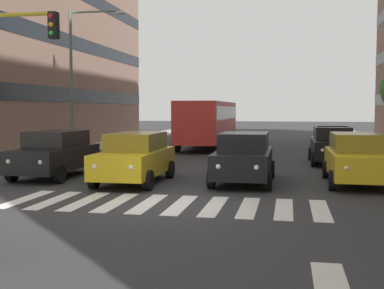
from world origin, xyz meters
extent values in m
plane|color=#2D2D30|center=(0.00, 0.00, 0.00)|extent=(180.00, 180.00, 0.00)
cube|color=black|center=(15.37, -19.62, 3.40)|extent=(9.99, 23.80, 0.90)
cube|color=black|center=(15.37, -19.62, 6.81)|extent=(9.99, 23.80, 0.90)
cube|color=silver|center=(-4.05, 0.00, 0.00)|extent=(0.45, 2.80, 0.01)
cube|color=silver|center=(-3.15, 0.00, 0.00)|extent=(0.45, 2.80, 0.01)
cube|color=silver|center=(-2.25, 0.00, 0.00)|extent=(0.45, 2.80, 0.01)
cube|color=silver|center=(-1.35, 0.00, 0.00)|extent=(0.45, 2.80, 0.01)
cube|color=silver|center=(-0.45, 0.00, 0.00)|extent=(0.45, 2.80, 0.01)
cube|color=silver|center=(0.45, 0.00, 0.00)|extent=(0.45, 2.80, 0.01)
cube|color=silver|center=(1.35, 0.00, 0.00)|extent=(0.45, 2.80, 0.01)
cube|color=silver|center=(2.25, 0.00, 0.00)|extent=(0.45, 2.80, 0.01)
cube|color=silver|center=(3.15, 0.00, 0.00)|extent=(0.45, 2.80, 0.01)
cube|color=silver|center=(4.05, 0.00, 0.00)|extent=(0.45, 2.80, 0.01)
cube|color=silver|center=(-3.87, 5.50, 0.00)|extent=(0.50, 2.20, 0.01)
cube|color=gold|center=(-5.51, -4.60, 0.72)|extent=(1.80, 4.40, 0.80)
cube|color=olive|center=(-5.51, -4.80, 1.42)|extent=(1.58, 2.46, 0.60)
cylinder|color=black|center=(-4.61, -3.15, 0.32)|extent=(0.22, 0.64, 0.64)
cylinder|color=black|center=(-6.41, -6.06, 0.32)|extent=(0.22, 0.64, 0.64)
cylinder|color=black|center=(-4.61, -6.06, 0.32)|extent=(0.22, 0.64, 0.64)
sphere|color=white|center=(-4.93, -2.45, 0.80)|extent=(0.18, 0.18, 0.18)
cube|color=black|center=(-1.74, -4.27, 0.72)|extent=(1.80, 4.40, 0.80)
cube|color=black|center=(-1.74, -4.47, 1.42)|extent=(1.58, 2.46, 0.60)
cylinder|color=black|center=(-2.64, -2.82, 0.32)|extent=(0.22, 0.64, 0.64)
cylinder|color=black|center=(-0.84, -2.82, 0.32)|extent=(0.22, 0.64, 0.64)
cylinder|color=black|center=(-2.64, -5.73, 0.32)|extent=(0.22, 0.64, 0.64)
cylinder|color=black|center=(-0.84, -5.73, 0.32)|extent=(0.22, 0.64, 0.64)
sphere|color=white|center=(-2.32, -2.12, 0.80)|extent=(0.18, 0.18, 0.18)
sphere|color=white|center=(-1.16, -2.12, 0.80)|extent=(0.18, 0.18, 0.18)
cube|color=gold|center=(1.93, -3.53, 0.72)|extent=(1.80, 4.40, 0.80)
cube|color=olive|center=(1.93, -3.73, 1.42)|extent=(1.58, 2.46, 0.60)
cylinder|color=black|center=(1.03, -2.08, 0.32)|extent=(0.22, 0.64, 0.64)
cylinder|color=black|center=(2.83, -2.08, 0.32)|extent=(0.22, 0.64, 0.64)
cylinder|color=black|center=(1.03, -4.98, 0.32)|extent=(0.22, 0.64, 0.64)
cylinder|color=black|center=(2.83, -4.98, 0.32)|extent=(0.22, 0.64, 0.64)
sphere|color=white|center=(1.36, -1.38, 0.80)|extent=(0.18, 0.18, 0.18)
sphere|color=white|center=(2.51, -1.38, 0.80)|extent=(0.18, 0.18, 0.18)
cube|color=black|center=(5.30, -4.36, 0.72)|extent=(1.80, 4.40, 0.80)
cube|color=black|center=(5.30, -4.56, 1.42)|extent=(1.58, 2.46, 0.60)
cylinder|color=black|center=(4.40, -2.91, 0.32)|extent=(0.22, 0.64, 0.64)
cylinder|color=black|center=(6.20, -2.91, 0.32)|extent=(0.22, 0.64, 0.64)
cylinder|color=black|center=(4.40, -5.81, 0.32)|extent=(0.22, 0.64, 0.64)
cylinder|color=black|center=(6.20, -5.81, 0.32)|extent=(0.22, 0.64, 0.64)
sphere|color=white|center=(4.73, -2.21, 0.80)|extent=(0.18, 0.18, 0.18)
sphere|color=white|center=(5.88, -2.21, 0.80)|extent=(0.18, 0.18, 0.18)
cube|color=#B2B7BC|center=(-5.35, -11.91, 0.72)|extent=(1.80, 4.40, 0.80)
cube|color=slate|center=(-5.35, -12.11, 1.42)|extent=(1.58, 2.46, 0.60)
cylinder|color=black|center=(-6.25, -10.46, 0.32)|extent=(0.22, 0.64, 0.64)
cylinder|color=black|center=(-4.45, -10.46, 0.32)|extent=(0.22, 0.64, 0.64)
cylinder|color=black|center=(-6.25, -13.36, 0.32)|extent=(0.22, 0.64, 0.64)
cylinder|color=black|center=(-4.45, -13.36, 0.32)|extent=(0.22, 0.64, 0.64)
sphere|color=white|center=(-5.93, -9.76, 0.80)|extent=(0.18, 0.18, 0.18)
sphere|color=white|center=(-4.78, -9.76, 0.80)|extent=(0.18, 0.18, 0.18)
cube|color=black|center=(-5.24, -11.02, 0.72)|extent=(1.80, 4.40, 0.80)
cube|color=black|center=(-5.24, -11.22, 1.42)|extent=(1.58, 2.46, 0.60)
cylinder|color=black|center=(-6.14, -9.57, 0.32)|extent=(0.22, 0.64, 0.64)
cylinder|color=black|center=(-4.34, -9.57, 0.32)|extent=(0.22, 0.64, 0.64)
cylinder|color=black|center=(-6.14, -12.47, 0.32)|extent=(0.22, 0.64, 0.64)
cylinder|color=black|center=(-4.34, -12.47, 0.32)|extent=(0.22, 0.64, 0.64)
sphere|color=white|center=(-5.81, -8.87, 0.80)|extent=(0.18, 0.18, 0.18)
sphere|color=white|center=(-4.66, -8.87, 0.80)|extent=(0.18, 0.18, 0.18)
cube|color=red|center=(1.93, -19.37, 1.75)|extent=(2.50, 10.50, 2.50)
cube|color=black|center=(1.93, -19.37, 2.30)|extent=(2.52, 9.87, 0.80)
cylinder|color=black|center=(0.68, -15.70, 0.50)|extent=(0.28, 1.00, 1.00)
cylinder|color=black|center=(3.18, -15.70, 0.50)|extent=(0.28, 1.00, 1.00)
cylinder|color=black|center=(0.68, -22.52, 0.50)|extent=(0.28, 1.00, 1.00)
cylinder|color=black|center=(3.18, -22.52, 0.50)|extent=(0.28, 1.00, 1.00)
cube|color=black|center=(3.47, -0.79, 4.95)|extent=(0.24, 0.28, 0.76)
sphere|color=red|center=(3.47, -0.64, 5.19)|extent=(0.14, 0.14, 0.14)
sphere|color=orange|center=(3.47, -0.64, 4.95)|extent=(0.14, 0.14, 0.14)
sphere|color=green|center=(3.47, -0.64, 4.71)|extent=(0.14, 0.14, 0.14)
cylinder|color=#4C6B56|center=(8.35, -12.54, 4.00)|extent=(0.16, 0.16, 7.69)
cylinder|color=#4C6B56|center=(6.93, -12.54, 7.69)|extent=(2.83, 0.10, 0.10)
ellipsoid|color=#B7BCC1|center=(5.52, -12.54, 7.59)|extent=(0.56, 0.28, 0.20)
camera|label=1|loc=(-3.24, 12.70, 2.54)|focal=46.39mm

